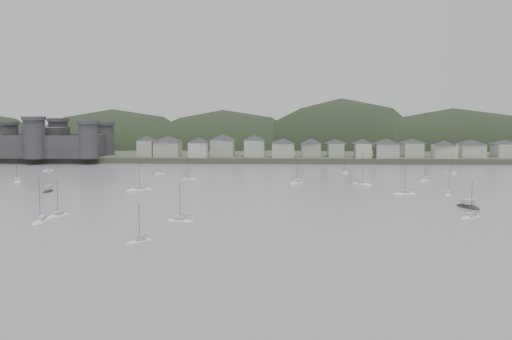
{
  "coord_description": "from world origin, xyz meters",
  "views": [
    {
      "loc": [
        9.13,
        -127.3,
        25.36
      ],
      "look_at": [
        0.0,
        75.0,
        6.0
      ],
      "focal_mm": 39.87,
      "sensor_mm": 36.0,
      "label": 1
    }
  ],
  "objects": [
    {
      "name": "mooring_buoys",
      "position": [
        3.55,
        76.67,
        0.15
      ],
      "size": [
        163.74,
        108.33,
        0.7
      ],
      "color": "#BE7D3F",
      "rests_on": "ground"
    },
    {
      "name": "ground",
      "position": [
        0.0,
        0.0,
        0.0
      ],
      "size": [
        900.0,
        900.0,
        0.0
      ],
      "primitive_type": "plane",
      "color": "slate",
      "rests_on": "ground"
    },
    {
      "name": "motor_launch_near",
      "position": [
        60.84,
        30.83,
        0.28
      ],
      "size": [
        6.18,
        9.61,
        4.14
      ],
      "rotation": [
        0.0,
        0.0,
        0.35
      ],
      "color": "black",
      "rests_on": "ground"
    },
    {
      "name": "waterfront_town",
      "position": [
        50.59,
        183.34,
        8.66
      ],
      "size": [
        451.48,
        28.46,
        12.92
      ],
      "color": "gray",
      "rests_on": "far_shore_land"
    },
    {
      "name": "moored_fleet",
      "position": [
        -3.9,
        57.33,
        0.18
      ],
      "size": [
        265.69,
        155.87,
        13.43
      ],
      "color": "silver",
      "rests_on": "ground"
    },
    {
      "name": "forested_ridge",
      "position": [
        4.83,
        269.4,
        -11.28
      ],
      "size": [
        851.55,
        103.94,
        102.57
      ],
      "color": "black",
      "rests_on": "ground"
    },
    {
      "name": "castle",
      "position": [
        -120.0,
        179.8,
        10.96
      ],
      "size": [
        66.0,
        43.0,
        20.0
      ],
      "color": "#303133",
      "rests_on": "far_shore_land"
    },
    {
      "name": "far_shore_land",
      "position": [
        0.0,
        295.0,
        1.5
      ],
      "size": [
        900.0,
        250.0,
        3.0
      ],
      "primitive_type": "cube",
      "color": "#383D2D",
      "rests_on": "ground"
    },
    {
      "name": "motor_launch_far",
      "position": [
        -69.08,
        58.19,
        0.3
      ],
      "size": [
        2.8,
        6.97,
        3.66
      ],
      "rotation": [
        0.0,
        0.0,
        3.19
      ],
      "color": "black",
      "rests_on": "ground"
    },
    {
      "name": "sailboat_lead",
      "position": [
        -15.12,
        6.08,
        0.18
      ],
      "size": [
        7.55,
        3.87,
        9.89
      ],
      "rotation": [
        0.0,
        0.0,
        4.49
      ],
      "color": "silver",
      "rests_on": "ground"
    }
  ]
}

